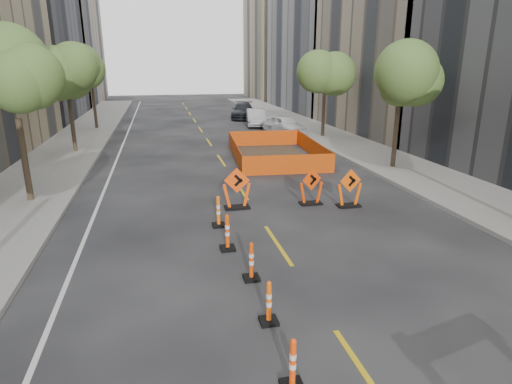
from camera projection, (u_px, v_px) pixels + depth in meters
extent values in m
plane|color=black|center=(327.00, 317.00, 9.26)|extent=(140.00, 140.00, 0.00)
cube|color=gray|center=(29.00, 188.00, 18.56)|extent=(4.00, 90.00, 0.15)
cube|color=gray|center=(403.00, 167.00, 22.34)|extent=(4.00, 90.00, 0.15)
cube|color=#4C4C51|center=(6.00, 44.00, 40.29)|extent=(12.00, 16.00, 14.00)
cube|color=gray|center=(44.00, 25.00, 54.74)|extent=(12.00, 20.00, 20.00)
cube|color=gray|center=(423.00, 40.00, 33.03)|extent=(12.00, 16.00, 14.00)
cube|color=gray|center=(340.00, 19.00, 47.48)|extent=(12.00, 18.00, 20.00)
cube|color=tan|center=(291.00, 45.00, 65.25)|extent=(12.00, 14.00, 16.00)
cylinder|color=#382B1E|center=(25.00, 164.00, 16.39)|extent=(0.24, 0.24, 3.15)
sphere|color=#507231|center=(13.00, 84.00, 15.53)|extent=(2.80, 2.80, 2.80)
cylinder|color=#382B1E|center=(73.00, 127.00, 25.73)|extent=(0.24, 0.24, 3.15)
sphere|color=#507231|center=(66.00, 76.00, 24.87)|extent=(2.80, 2.80, 2.80)
cylinder|color=#382B1E|center=(95.00, 110.00, 35.07)|extent=(0.24, 0.24, 3.15)
sphere|color=#507231|center=(91.00, 73.00, 34.21)|extent=(2.80, 2.80, 2.80)
cylinder|color=#382B1E|center=(395.00, 139.00, 21.78)|extent=(0.24, 0.24, 3.15)
sphere|color=#507231|center=(401.00, 79.00, 20.92)|extent=(2.80, 2.80, 2.80)
cylinder|color=#382B1E|center=(323.00, 116.00, 31.12)|extent=(0.24, 0.24, 3.15)
sphere|color=#507231|center=(325.00, 74.00, 30.26)|extent=(2.80, 2.80, 2.80)
imported|color=white|center=(285.00, 125.00, 32.85)|extent=(3.01, 4.63, 1.47)
imported|color=#A7A7AD|center=(256.00, 118.00, 37.25)|extent=(2.24, 4.61, 1.46)
imported|color=black|center=(243.00, 111.00, 42.29)|extent=(3.24, 5.57, 1.52)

